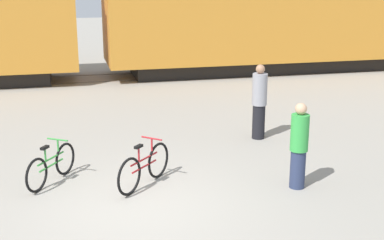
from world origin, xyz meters
The scene contains 8 objects.
ground_plane centered at (0.00, 0.00, 0.00)m, with size 80.00×80.00×0.00m, color gray.
freight_train centered at (0.00, 11.94, 2.92)m, with size 54.61×3.13×5.58m.
rail_near centered at (0.00, 11.22, 0.01)m, with size 66.61×0.07×0.01m, color #4C4238.
rail_far centered at (0.00, 12.66, 0.01)m, with size 66.61×0.07×0.01m, color #4C4238.
bicycle_maroon centered at (0.30, 0.92, 0.38)m, with size 1.20×1.30×0.90m.
bicycle_green centered at (-1.44, 1.50, 0.35)m, with size 0.94×1.38×0.82m.
person_in_green centered at (3.12, 0.15, 0.83)m, with size 0.34×0.34×1.66m.
person_in_grey centered at (3.50, 3.27, 0.93)m, with size 0.36×0.36×1.85m.
Camera 1 is at (-1.09, -8.63, 4.01)m, focal length 50.00 mm.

